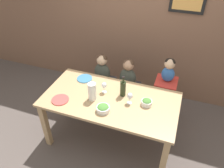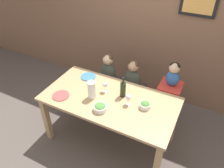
% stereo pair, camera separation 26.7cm
% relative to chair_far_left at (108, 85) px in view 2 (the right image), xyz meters
% --- Properties ---
extents(ground_plane, '(14.00, 14.00, 0.00)m').
position_rel_chair_far_left_xyz_m(ground_plane, '(0.39, -0.69, -0.39)').
color(ground_plane, '#564C47').
extents(wall_back, '(10.00, 0.09, 2.70)m').
position_rel_chair_far_left_xyz_m(wall_back, '(0.39, 0.64, 0.96)').
color(wall_back, brown).
rests_on(wall_back, ground_plane).
extents(dining_table, '(1.69, 0.87, 0.77)m').
position_rel_chair_far_left_xyz_m(dining_table, '(0.39, -0.69, 0.27)').
color(dining_table, tan).
rests_on(dining_table, ground_plane).
extents(chair_far_left, '(0.36, 0.39, 0.47)m').
position_rel_chair_far_left_xyz_m(chair_far_left, '(0.00, 0.00, 0.00)').
color(chair_far_left, silver).
rests_on(chair_far_left, ground_plane).
extents(chair_far_center, '(0.36, 0.39, 0.47)m').
position_rel_chair_far_left_xyz_m(chair_far_center, '(0.42, 0.00, 0.00)').
color(chair_far_center, silver).
rests_on(chair_far_center, ground_plane).
extents(chair_right_highchair, '(0.31, 0.33, 0.72)m').
position_rel_chair_far_left_xyz_m(chair_right_highchair, '(0.99, 0.00, 0.16)').
color(chair_right_highchair, silver).
rests_on(chair_right_highchair, ground_plane).
extents(person_child_left, '(0.26, 0.17, 0.47)m').
position_rel_chair_far_left_xyz_m(person_child_left, '(0.00, 0.00, 0.32)').
color(person_child_left, '#3D4238').
rests_on(person_child_left, chair_far_left).
extents(person_child_center, '(0.26, 0.17, 0.47)m').
position_rel_chair_far_left_xyz_m(person_child_center, '(0.42, 0.00, 0.32)').
color(person_child_center, '#3D4238').
rests_on(person_child_center, chair_far_center).
extents(person_baby_right, '(0.18, 0.15, 0.36)m').
position_rel_chair_far_left_xyz_m(person_baby_right, '(0.99, 0.00, 0.54)').
color(person_baby_right, '#3366B2').
rests_on(person_baby_right, chair_right_highchair).
extents(wine_bottle, '(0.07, 0.07, 0.29)m').
position_rel_chair_far_left_xyz_m(wine_bottle, '(0.51, -0.57, 0.49)').
color(wine_bottle, '#232D19').
rests_on(wine_bottle, dining_table).
extents(paper_towel_roll, '(0.10, 0.10, 0.24)m').
position_rel_chair_far_left_xyz_m(paper_towel_roll, '(0.18, -0.77, 0.49)').
color(paper_towel_roll, white).
rests_on(paper_towel_roll, dining_table).
extents(wine_glass_near, '(0.07, 0.07, 0.15)m').
position_rel_chair_far_left_xyz_m(wine_glass_near, '(0.64, -0.69, 0.48)').
color(wine_glass_near, white).
rests_on(wine_glass_near, dining_table).
extents(wine_glass_far, '(0.07, 0.07, 0.15)m').
position_rel_chair_far_left_xyz_m(wine_glass_far, '(0.27, -0.59, 0.48)').
color(wine_glass_far, white).
rests_on(wine_glass_far, dining_table).
extents(salad_bowl_large, '(0.16, 0.16, 0.08)m').
position_rel_chair_far_left_xyz_m(salad_bowl_large, '(0.39, -0.93, 0.42)').
color(salad_bowl_large, white).
rests_on(salad_bowl_large, dining_table).
extents(salad_bowl_small, '(0.13, 0.13, 0.08)m').
position_rel_chair_far_left_xyz_m(salad_bowl_small, '(0.84, -0.65, 0.42)').
color(salad_bowl_small, white).
rests_on(salad_bowl_small, dining_table).
extents(dinner_plate_front_left, '(0.22, 0.22, 0.01)m').
position_rel_chair_far_left_xyz_m(dinner_plate_front_left, '(-0.19, -0.93, 0.38)').
color(dinner_plate_front_left, '#D14C47').
rests_on(dinner_plate_front_left, dining_table).
extents(dinner_plate_back_left, '(0.22, 0.22, 0.01)m').
position_rel_chair_far_left_xyz_m(dinner_plate_back_left, '(-0.10, -0.41, 0.38)').
color(dinner_plate_back_left, teal).
rests_on(dinner_plate_back_left, dining_table).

